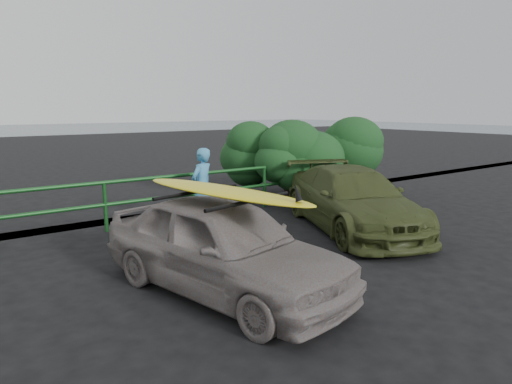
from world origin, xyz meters
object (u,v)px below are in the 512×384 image
olive_vehicle (352,199)px  man (202,187)px  sedan (223,246)px  surfboard (222,191)px  guardrail (152,200)px

olive_vehicle → man: bearing=160.3°
sedan → surfboard: surfboard is taller
surfboard → guardrail: bearing=68.2°
olive_vehicle → surfboard: bearing=-139.7°
sedan → man: (1.56, 3.34, 0.17)m
sedan → man: 3.70m
guardrail → man: 1.12m
guardrail → man: (0.85, -0.65, 0.30)m
sedan → olive_vehicle: bearing=5.8°
man → surfboard: (-1.56, -3.34, 0.57)m
guardrail → olive_vehicle: olive_vehicle is taller
guardrail → olive_vehicle: 4.21m
guardrail → surfboard: (-0.71, -4.00, 0.88)m
man → olive_vehicle: bearing=113.2°
olive_vehicle → surfboard: size_ratio=1.45×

